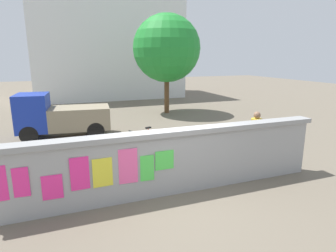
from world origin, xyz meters
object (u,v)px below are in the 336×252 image
Objects in this scene: bicycle_far at (145,144)px; tree_roadside at (167,48)px; person_walking at (256,131)px; auto_rickshaw_truck at (60,116)px; bicycle_near at (204,151)px; motorcycle at (34,170)px.

bicycle_far is 8.34m from tree_roadside.
person_walking is at bearing -91.61° from tree_roadside.
person_walking is at bearing -41.86° from auto_rickshaw_truck.
bicycle_far is 3.70m from person_walking.
bicycle_near is 2.07m from bicycle_far.
motorcycle is (-0.73, -4.74, -0.44)m from auto_rickshaw_truck.
person_walking is at bearing -3.95° from motorcycle.
bicycle_near is 1.02× the size of bicycle_far.
motorcycle is 4.94m from bicycle_near.
auto_rickshaw_truck is at bearing 128.51° from bicycle_far.
bicycle_near reaches higher than motorcycle.
motorcycle is 6.57m from person_walking.
bicycle_near is at bearing 0.41° from motorcycle.
auto_rickshaw_truck is 4.82m from motorcycle.
bicycle_near is at bearing 163.02° from person_walking.
tree_roadside is (3.38, 6.83, 3.38)m from bicycle_far.
tree_roadside is at bearing 30.01° from auto_rickshaw_truck.
person_walking is 9.12m from tree_roadside.
auto_rickshaw_truck is 1.99× the size of motorcycle.
bicycle_near is at bearing -41.44° from bicycle_far.
auto_rickshaw_truck reaches higher than bicycle_near.
motorcycle is 1.11× the size of bicycle_near.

